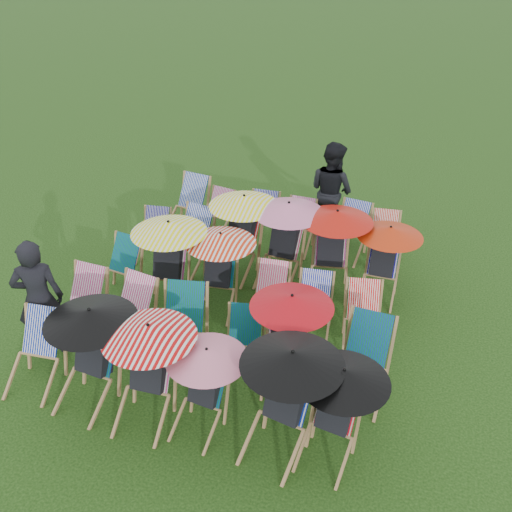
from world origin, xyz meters
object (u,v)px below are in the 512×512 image
(deckchair_5, at_px, (334,413))
(person_rear, at_px, (331,191))
(deckchair_29, at_px, (384,240))
(deckchair_0, at_px, (34,354))
(person_left, at_px, (39,299))

(deckchair_5, relative_size, person_rear, 0.65)
(deckchair_29, bearing_deg, deckchair_5, -95.94)
(deckchair_5, distance_m, person_rear, 5.27)
(deckchair_0, relative_size, deckchair_29, 1.13)
(deckchair_0, bearing_deg, deckchair_5, -3.79)
(deckchair_0, height_order, person_left, person_left)
(person_left, relative_size, person_rear, 0.96)
(person_rear, bearing_deg, deckchair_5, 134.01)
(deckchair_0, distance_m, person_rear, 5.96)
(deckchair_0, bearing_deg, person_rear, 56.54)
(deckchair_0, xyz_separation_m, person_left, (-0.24, 0.59, 0.44))
(person_left, distance_m, person_rear, 5.56)
(deckchair_29, relative_size, person_left, 0.47)
(deckchair_0, distance_m, person_left, 0.77)
(deckchair_5, distance_m, deckchair_29, 4.53)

